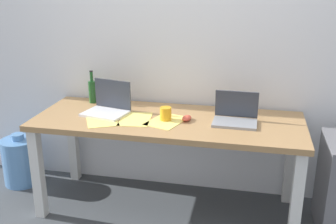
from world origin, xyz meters
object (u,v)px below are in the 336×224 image
(desk, at_px, (168,131))
(computer_mouse, at_px, (187,118))
(laptop_left, at_px, (108,107))
(laptop_right, at_px, (235,116))
(beer_bottle, at_px, (92,91))
(water_cooler_jug, at_px, (21,161))
(coffee_mug, at_px, (166,114))

(desk, bearing_deg, computer_mouse, -3.07)
(laptop_left, height_order, computer_mouse, laptop_left)
(desk, distance_m, laptop_right, 0.49)
(beer_bottle, bearing_deg, water_cooler_jug, -169.42)
(desk, distance_m, beer_bottle, 0.73)
(computer_mouse, height_order, water_cooler_jug, computer_mouse)
(laptop_left, height_order, coffee_mug, laptop_left)
(water_cooler_jug, bearing_deg, coffee_mug, -7.20)
(beer_bottle, distance_m, computer_mouse, 0.84)
(computer_mouse, bearing_deg, laptop_right, 11.78)
(coffee_mug, bearing_deg, laptop_right, 6.49)
(coffee_mug, bearing_deg, laptop_left, 172.41)
(beer_bottle, xyz_separation_m, computer_mouse, (0.80, -0.25, -0.08))
(laptop_left, xyz_separation_m, laptop_right, (0.93, -0.01, -0.00))
(beer_bottle, distance_m, water_cooler_jug, 0.90)
(water_cooler_jug, bearing_deg, desk, -5.65)
(laptop_right, bearing_deg, water_cooler_jug, 176.48)
(desk, bearing_deg, coffee_mug, -104.43)
(laptop_right, xyz_separation_m, computer_mouse, (-0.33, -0.03, -0.03))
(desk, xyz_separation_m, computer_mouse, (0.14, -0.01, 0.11))
(computer_mouse, relative_size, coffee_mug, 1.05)
(beer_bottle, relative_size, computer_mouse, 2.59)
(water_cooler_jug, bearing_deg, laptop_right, -3.52)
(laptop_left, relative_size, laptop_right, 1.15)
(coffee_mug, bearing_deg, water_cooler_jug, 172.80)
(desk, height_order, coffee_mug, coffee_mug)
(desk, height_order, laptop_left, laptop_left)
(laptop_left, height_order, beer_bottle, beer_bottle)
(coffee_mug, xyz_separation_m, water_cooler_jug, (-1.29, 0.16, -0.57))
(desk, height_order, laptop_right, laptop_right)
(laptop_right, height_order, computer_mouse, laptop_right)
(beer_bottle, bearing_deg, coffee_mug, -23.23)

